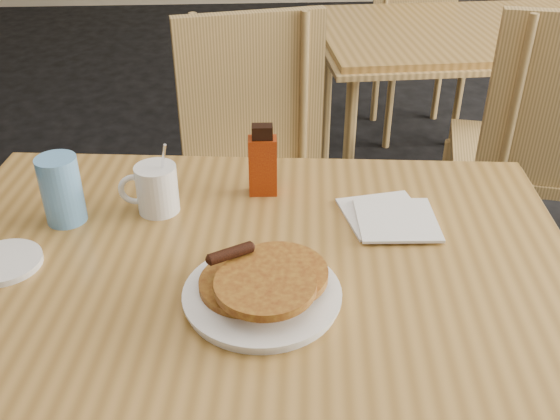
% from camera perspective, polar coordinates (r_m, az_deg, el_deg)
% --- Properties ---
extents(main_table, '(1.35, 0.99, 0.75)m').
position_cam_1_polar(main_table, '(1.20, -2.98, -5.95)').
color(main_table, '#A07539').
rests_on(main_table, floor).
extents(neighbor_table, '(1.30, 0.91, 0.75)m').
position_cam_1_polar(neighbor_table, '(2.69, 17.24, 14.81)').
color(neighbor_table, '#A07539').
rests_on(neighbor_table, floor).
extents(chair_main_far, '(0.52, 0.53, 0.99)m').
position_cam_1_polar(chair_main_far, '(1.88, -2.44, 5.08)').
color(chair_main_far, tan).
rests_on(chair_main_far, floor).
extents(chair_neighbor_far, '(0.48, 0.48, 0.95)m').
position_cam_1_polar(chair_neighbor_far, '(3.40, 12.53, 16.40)').
color(chair_neighbor_far, tan).
rests_on(chair_neighbor_far, floor).
extents(chair_neighbor_near, '(0.57, 0.58, 1.02)m').
position_cam_1_polar(chair_neighbor_near, '(2.09, 23.02, 6.00)').
color(chair_neighbor_near, tan).
rests_on(chair_neighbor_near, floor).
extents(pancake_plate, '(0.27, 0.27, 0.08)m').
position_cam_1_polar(pancake_plate, '(1.06, -1.60, -7.16)').
color(pancake_plate, white).
rests_on(pancake_plate, main_table).
extents(coffee_mug, '(0.12, 0.09, 0.16)m').
position_cam_1_polar(coffee_mug, '(1.31, -11.30, 1.98)').
color(coffee_mug, white).
rests_on(coffee_mug, main_table).
extents(syrup_bottle, '(0.06, 0.04, 0.16)m').
position_cam_1_polar(syrup_bottle, '(1.33, -1.59, 4.36)').
color(syrup_bottle, maroon).
rests_on(syrup_bottle, main_table).
extents(napkin_stack, '(0.19, 0.20, 0.01)m').
position_cam_1_polar(napkin_stack, '(1.29, 10.03, -0.66)').
color(napkin_stack, silver).
rests_on(napkin_stack, main_table).
extents(blue_tumbler, '(0.09, 0.09, 0.14)m').
position_cam_1_polar(blue_tumbler, '(1.31, -19.35, 1.75)').
color(blue_tumbler, '#5C9AD7').
rests_on(blue_tumbler, main_table).
extents(side_saucer, '(0.17, 0.17, 0.01)m').
position_cam_1_polar(side_saucer, '(1.25, -23.93, -4.40)').
color(side_saucer, white).
rests_on(side_saucer, main_table).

